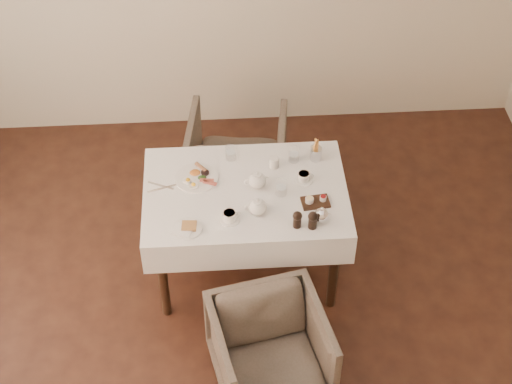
{
  "coord_description": "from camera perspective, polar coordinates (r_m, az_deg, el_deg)",
  "views": [
    {
      "loc": [
        -0.21,
        -2.65,
        4.18
      ],
      "look_at": [
        0.0,
        0.77,
        0.82
      ],
      "focal_mm": 55.0,
      "sensor_mm": 36.0,
      "label": 1
    }
  ],
  "objects": [
    {
      "name": "glass_right",
      "position": [
        5.08,
        2.77,
        2.75
      ],
      "size": [
        0.07,
        0.07,
        0.1
      ],
      "primitive_type": "cylinder",
      "rotation": [
        0.0,
        0.0,
        -0.02
      ],
      "color": "silver",
      "rests_on": "table"
    },
    {
      "name": "pepper_mill_left",
      "position": [
        4.65,
        3.02,
        -2.0
      ],
      "size": [
        0.06,
        0.06,
        0.12
      ],
      "primitive_type": null,
      "rotation": [
        0.0,
        0.0,
        0.05
      ],
      "color": "black",
      "rests_on": "table"
    },
    {
      "name": "side_plate",
      "position": [
        4.68,
        -5.09,
        -2.67
      ],
      "size": [
        0.19,
        0.18,
        0.02
      ],
      "rotation": [
        0.0,
        0.0,
        -0.28
      ],
      "color": "white",
      "rests_on": "table"
    },
    {
      "name": "glass_left",
      "position": [
        5.09,
        -1.85,
        2.87
      ],
      "size": [
        0.07,
        0.07,
        0.1
      ],
      "primitive_type": "cylinder",
      "rotation": [
        0.0,
        0.0,
        0.04
      ],
      "color": "silver",
      "rests_on": "table"
    },
    {
      "name": "creamer",
      "position": [
        5.04,
        1.32,
        2.18
      ],
      "size": [
        0.06,
        0.06,
        0.07
      ],
      "primitive_type": "cylinder",
      "rotation": [
        0.0,
        0.0,
        -0.0
      ],
      "color": "white",
      "rests_on": "table"
    },
    {
      "name": "teacup_far",
      "position": [
        4.96,
        3.49,
        1.09
      ],
      "size": [
        0.12,
        0.12,
        0.06
      ],
      "rotation": [
        0.0,
        0.0,
        -0.05
      ],
      "color": "white",
      "rests_on": "table"
    },
    {
      "name": "fries_cup",
      "position": [
        5.09,
        4.4,
        3.01
      ],
      "size": [
        0.08,
        0.08,
        0.16
      ],
      "rotation": [
        0.0,
        0.0,
        0.04
      ],
      "color": "silver",
      "rests_on": "table"
    },
    {
      "name": "armchair_near",
      "position": [
        4.69,
        1.04,
        -11.5
      ],
      "size": [
        0.76,
        0.78,
        0.6
      ],
      "primitive_type": "imported",
      "rotation": [
        0.0,
        0.0,
        0.21
      ],
      "color": "#4A4136",
      "rests_on": "ground"
    },
    {
      "name": "glass_mid",
      "position": [
        4.85,
        1.84,
        0.33
      ],
      "size": [
        0.09,
        0.09,
        0.1
      ],
      "primitive_type": "cylinder",
      "rotation": [
        0.0,
        0.0,
        -0.33
      ],
      "color": "silver",
      "rests_on": "table"
    },
    {
      "name": "teapot_centre",
      "position": [
        4.88,
        0.07,
        0.91
      ],
      "size": [
        0.18,
        0.15,
        0.13
      ],
      "primitive_type": null,
      "rotation": [
        0.0,
        0.0,
        0.21
      ],
      "color": "white",
      "rests_on": "table"
    },
    {
      "name": "armchair_far",
      "position": [
        5.76,
        -1.4,
        2.48
      ],
      "size": [
        0.79,
        0.81,
        0.66
      ],
      "primitive_type": "imported",
      "rotation": [
        0.0,
        0.0,
        3.01
      ],
      "color": "#4A4136",
      "rests_on": "ground"
    },
    {
      "name": "cutlery_fork",
      "position": [
        4.97,
        -6.94,
        0.47
      ],
      "size": [
        0.17,
        0.09,
        0.0
      ],
      "primitive_type": "cube",
      "rotation": [
        0.0,
        0.0,
        1.13
      ],
      "color": "silver",
      "rests_on": "table"
    },
    {
      "name": "breakfast_plate",
      "position": [
        4.99,
        -4.32,
        1.08
      ],
      "size": [
        0.28,
        0.28,
        0.03
      ],
      "rotation": [
        0.0,
        0.0,
        0.23
      ],
      "color": "white",
      "rests_on": "table"
    },
    {
      "name": "pepper_mill_right",
      "position": [
        4.65,
        4.15,
        -2.04
      ],
      "size": [
        0.06,
        0.06,
        0.12
      ],
      "primitive_type": null,
      "rotation": [
        0.0,
        0.0,
        -0.06
      ],
      "color": "black",
      "rests_on": "table"
    },
    {
      "name": "teacup_near",
      "position": [
        4.71,
        -1.94,
        -1.79
      ],
      "size": [
        0.13,
        0.13,
        0.06
      ],
      "rotation": [
        0.0,
        0.0,
        0.13
      ],
      "color": "white",
      "rests_on": "table"
    },
    {
      "name": "teapot_front",
      "position": [
        4.72,
        0.12,
        -1.02
      ],
      "size": [
        0.16,
        0.12,
        0.12
      ],
      "primitive_type": null,
      "rotation": [
        0.0,
        0.0,
        0.03
      ],
      "color": "white",
      "rests_on": "table"
    },
    {
      "name": "silver_pot",
      "position": [
        4.69,
        4.79,
        -1.63
      ],
      "size": [
        0.12,
        0.1,
        0.12
      ],
      "primitive_type": null,
      "rotation": [
        0.0,
        0.0,
        -0.14
      ],
      "color": "white",
      "rests_on": "table"
    },
    {
      "name": "condiment_board",
      "position": [
        4.83,
        4.32,
        -0.68
      ],
      "size": [
        0.18,
        0.13,
        0.04
      ],
      "rotation": [
        0.0,
        0.0,
        0.11
      ],
      "color": "black",
      "rests_on": "table"
    },
    {
      "name": "table",
      "position": [
        4.98,
        -0.77,
        -0.86
      ],
      "size": [
        1.28,
        0.88,
        0.75
      ],
      "color": "black",
      "rests_on": "ground"
    },
    {
      "name": "cutlery_knife",
      "position": [
        4.95,
        -6.84,
        0.26
      ],
      "size": [
        0.19,
        0.07,
        0.0
      ],
      "primitive_type": "cube",
      "rotation": [
        0.0,
        0.0,
        1.87
      ],
      "color": "silver",
      "rests_on": "table"
    }
  ]
}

